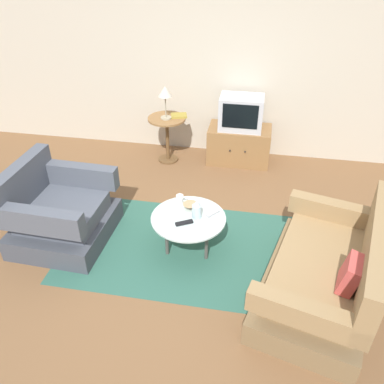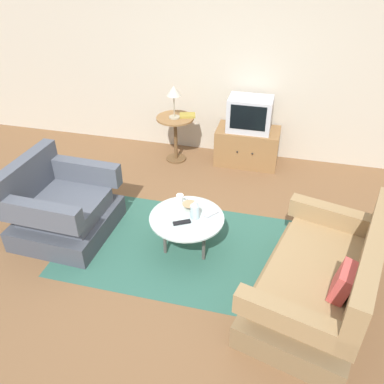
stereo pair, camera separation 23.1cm
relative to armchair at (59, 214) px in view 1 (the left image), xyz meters
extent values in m
plane|color=brown|center=(1.33, -0.10, -0.30)|extent=(16.00, 16.00, 0.00)
cube|color=#BCB29E|center=(1.33, 2.38, 1.05)|extent=(9.00, 0.12, 2.70)
cube|color=#2D5B4C|center=(1.39, 0.04, -0.30)|extent=(2.59, 1.50, 0.00)
cube|color=#3E424B|center=(0.05, 0.00, -0.18)|extent=(0.96, 1.02, 0.24)
cube|color=#4C515B|center=(0.05, 0.00, 0.03)|extent=(0.81, 0.73, 0.18)
cube|color=#4C515B|center=(-0.34, 0.01, 0.34)|extent=(0.17, 0.99, 0.43)
cube|color=#4C515B|center=(0.04, -0.42, 0.25)|extent=(0.93, 0.17, 0.24)
cube|color=#4C515B|center=(0.07, 0.42, 0.25)|extent=(0.93, 0.17, 0.24)
cube|color=brown|center=(2.64, -0.40, -0.18)|extent=(1.23, 1.69, 0.24)
cube|color=#93754C|center=(2.64, -0.40, 0.03)|extent=(1.03, 1.38, 0.18)
cube|color=#93754C|center=(2.99, -0.49, 0.37)|extent=(0.52, 1.50, 0.49)
cube|color=#93754C|center=(2.81, 0.27, 0.22)|extent=(0.89, 0.36, 0.19)
cube|color=#93754C|center=(2.46, -1.06, 0.22)|extent=(0.89, 0.36, 0.19)
cube|color=#C64C47|center=(2.81, -0.63, 0.26)|extent=(0.23, 0.30, 0.29)
cylinder|color=#B2C6C1|center=(1.39, 0.04, 0.11)|extent=(0.75, 0.75, 0.02)
cylinder|color=#4C4742|center=(1.39, 0.28, -0.10)|extent=(0.04, 0.04, 0.39)
cylinder|color=#4C4742|center=(1.19, -0.07, -0.10)|extent=(0.04, 0.04, 0.39)
cylinder|color=#4C4742|center=(1.59, -0.07, -0.10)|extent=(0.04, 0.04, 0.39)
cylinder|color=olive|center=(0.75, 1.87, 0.35)|extent=(0.52, 0.52, 0.02)
cylinder|color=brown|center=(0.75, 1.87, 0.02)|extent=(0.05, 0.05, 0.63)
cylinder|color=brown|center=(0.75, 1.87, -0.29)|extent=(0.29, 0.29, 0.02)
cube|color=olive|center=(1.74, 2.04, -0.04)|extent=(0.86, 0.49, 0.51)
sphere|color=black|center=(1.64, 1.78, -0.01)|extent=(0.02, 0.02, 0.02)
sphere|color=black|center=(1.85, 1.78, -0.01)|extent=(0.02, 0.02, 0.02)
cube|color=#B7B7BC|center=(1.74, 2.03, 0.44)|extent=(0.58, 0.40, 0.45)
cube|color=black|center=(1.74, 1.83, 0.47)|extent=(0.47, 0.01, 0.33)
cylinder|color=#9E937A|center=(0.74, 1.85, 0.37)|extent=(0.15, 0.15, 0.02)
cylinder|color=#9E937A|center=(0.74, 1.85, 0.53)|extent=(0.02, 0.02, 0.29)
cone|color=beige|center=(0.74, 1.85, 0.74)|extent=(0.19, 0.19, 0.13)
cylinder|color=silver|center=(1.47, 0.06, 0.19)|extent=(0.09, 0.09, 0.15)
cone|color=silver|center=(1.47, 0.06, 0.29)|extent=(0.08, 0.08, 0.06)
cylinder|color=white|center=(1.25, 0.28, 0.16)|extent=(0.08, 0.08, 0.09)
torus|color=white|center=(1.31, 0.28, 0.16)|extent=(0.06, 0.01, 0.06)
cone|color=tan|center=(1.38, 0.20, 0.14)|extent=(0.15, 0.15, 0.05)
cube|color=black|center=(1.37, -0.06, 0.12)|extent=(0.18, 0.13, 0.02)
cube|color=#B2B2B7|center=(1.62, 0.14, 0.12)|extent=(0.14, 0.16, 0.02)
cube|color=olive|center=(0.90, 1.95, 0.37)|extent=(0.25, 0.21, 0.03)
camera|label=1|loc=(1.98, -3.03, 2.52)|focal=36.95mm
camera|label=2|loc=(2.21, -2.99, 2.52)|focal=36.95mm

